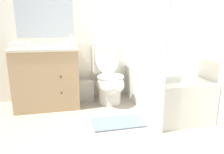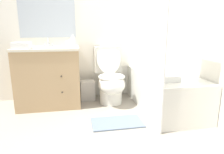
{
  "view_description": "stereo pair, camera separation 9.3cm",
  "coord_description": "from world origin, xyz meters",
  "views": [
    {
      "loc": [
        -0.46,
        -1.65,
        1.06
      ],
      "look_at": [
        0.07,
        0.66,
        0.49
      ],
      "focal_mm": 32.0,
      "sensor_mm": 36.0,
      "label": 1
    },
    {
      "loc": [
        -0.37,
        -1.67,
        1.06
      ],
      "look_at": [
        0.07,
        0.66,
        0.49
      ],
      "focal_mm": 32.0,
      "sensor_mm": 36.0,
      "label": 2
    }
  ],
  "objects": [
    {
      "name": "ground_plane",
      "position": [
        0.0,
        0.0,
        0.0
      ],
      "size": [
        14.0,
        14.0,
        0.0
      ],
      "primitive_type": "plane",
      "color": "gray"
    },
    {
      "name": "shower_curtain",
      "position": [
        0.48,
        0.26,
        0.97
      ],
      "size": [
        0.02,
        0.36,
        1.93
      ],
      "color": "white",
      "rests_on": "ground_plane"
    },
    {
      "name": "vanity_cabinet",
      "position": [
        -0.73,
        1.19,
        0.42
      ],
      "size": [
        0.86,
        0.61,
        0.82
      ],
      "color": "tan",
      "rests_on": "ground_plane"
    },
    {
      "name": "toilet",
      "position": [
        0.13,
        1.13,
        0.36
      ],
      "size": [
        0.4,
        0.69,
        0.88
      ],
      "color": "silver",
      "rests_on": "ground_plane"
    },
    {
      "name": "wastebasket",
      "position": [
        -0.19,
        1.28,
        0.15
      ],
      "size": [
        0.22,
        0.18,
        0.3
      ],
      "color": "#B7B2A8",
      "rests_on": "ground_plane"
    },
    {
      "name": "wall_back",
      "position": [
        -0.01,
        1.5,
        1.25
      ],
      "size": [
        8.0,
        0.06,
        2.5
      ],
      "color": "white",
      "rests_on": "ground_plane"
    },
    {
      "name": "bath_towel_folded",
      "position": [
        0.66,
        0.42,
        0.52
      ],
      "size": [
        0.26,
        0.24,
        0.07
      ],
      "color": "white",
      "rests_on": "bathtub"
    },
    {
      "name": "sink_faucet",
      "position": [
        -0.73,
        1.39,
        0.86
      ],
      "size": [
        0.14,
        0.12,
        0.12
      ],
      "color": "silver",
      "rests_on": "vanity_cabinet"
    },
    {
      "name": "wall_right",
      "position": [
        1.19,
        0.74,
        1.25
      ],
      "size": [
        0.05,
        2.48,
        2.5
      ],
      "color": "white",
      "rests_on": "ground_plane"
    },
    {
      "name": "tissue_box",
      "position": [
        -0.42,
        1.2,
        0.87
      ],
      "size": [
        0.12,
        0.14,
        0.1
      ],
      "color": "white",
      "rests_on": "vanity_cabinet"
    },
    {
      "name": "soap_dispenser",
      "position": [
        -0.38,
        1.16,
        0.9
      ],
      "size": [
        0.05,
        0.05,
        0.17
      ],
      "color": "silver",
      "rests_on": "vanity_cabinet"
    },
    {
      "name": "bathtub",
      "position": [
        0.82,
        0.79,
        0.24
      ],
      "size": [
        0.66,
        1.37,
        0.48
      ],
      "color": "silver",
      "rests_on": "ground_plane"
    },
    {
      "name": "hand_towel_folded",
      "position": [
        -1.02,
        1.01,
        0.87
      ],
      "size": [
        0.21,
        0.17,
        0.08
      ],
      "color": "white",
      "rests_on": "vanity_cabinet"
    },
    {
      "name": "bath_mat",
      "position": [
        0.09,
        0.42,
        0.01
      ],
      "size": [
        0.59,
        0.34,
        0.02
      ],
      "color": "slate",
      "rests_on": "ground_plane"
    }
  ]
}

